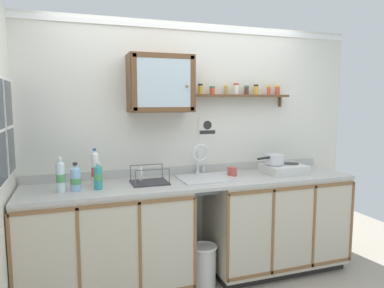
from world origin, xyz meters
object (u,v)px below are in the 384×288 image
at_px(saucepan, 275,159).
at_px(bottle_water_clear_1, 61,176).
at_px(dish_rack, 149,181).
at_px(sink, 206,180).
at_px(bottle_water_blue_3, 76,178).
at_px(mug, 232,171).
at_px(bottle_detergent_teal_0, 98,177).
at_px(hot_plate_stove, 284,169).
at_px(bottle_opaque_white_2, 95,169).
at_px(wall_cabinet, 161,84).
at_px(warning_sign, 207,128).
at_px(trash_bin, 203,265).

bearing_deg(saucepan, bottle_water_clear_1, -177.25).
bearing_deg(dish_rack, sink, 2.90).
bearing_deg(bottle_water_blue_3, mug, 4.73).
xyz_separation_m(bottle_detergent_teal_0, dish_rack, (0.43, 0.08, -0.08)).
bearing_deg(bottle_detergent_teal_0, dish_rack, 10.14).
height_order(bottle_water_clear_1, mug, bottle_water_clear_1).
bearing_deg(hot_plate_stove, bottle_detergent_teal_0, -177.87).
distance_m(bottle_opaque_white_2, wall_cabinet, 0.95).
bearing_deg(hot_plate_stove, warning_sign, 156.66).
height_order(bottle_water_clear_1, trash_bin, bottle_water_clear_1).
distance_m(saucepan, wall_cabinet, 1.33).
relative_size(hot_plate_stove, trash_bin, 1.00).
relative_size(bottle_detergent_teal_0, mug, 1.97).
xyz_separation_m(mug, wall_cabinet, (-0.66, 0.11, 0.82)).
height_order(sink, bottle_detergent_teal_0, sink).
bearing_deg(mug, hot_plate_stove, -5.85).
relative_size(hot_plate_stove, bottle_detergent_teal_0, 1.71).
xyz_separation_m(bottle_water_blue_3, mug, (1.42, 0.12, -0.06)).
bearing_deg(sink, bottle_detergent_teal_0, -173.87).
distance_m(bottle_water_clear_1, warning_sign, 1.46).
distance_m(bottle_water_blue_3, warning_sign, 1.36).
bearing_deg(bottle_opaque_white_2, mug, 0.33).
bearing_deg(bottle_water_clear_1, sink, 4.98).
bearing_deg(sink, wall_cabinet, 161.27).
xyz_separation_m(wall_cabinet, warning_sign, (0.51, 0.13, -0.42)).
distance_m(saucepan, warning_sign, 0.73).
distance_m(dish_rack, wall_cabinet, 0.87).
height_order(mug, trash_bin, mug).
distance_m(bottle_water_blue_3, mug, 1.43).
bearing_deg(hot_plate_stove, bottle_water_blue_3, -178.19).
height_order(saucepan, mug, saucepan).
bearing_deg(bottle_detergent_teal_0, warning_sign, 18.69).
xyz_separation_m(hot_plate_stove, bottle_opaque_white_2, (-1.81, 0.05, 0.10)).
height_order(sink, bottle_opaque_white_2, bottle_opaque_white_2).
bearing_deg(hot_plate_stove, bottle_water_clear_1, -178.02).
bearing_deg(bottle_water_clear_1, mug, 4.75).
bearing_deg(bottle_detergent_teal_0, hot_plate_stove, 2.13).
xyz_separation_m(bottle_water_blue_3, warning_sign, (1.26, 0.36, 0.35)).
bearing_deg(warning_sign, bottle_opaque_white_2, -167.06).
height_order(bottle_detergent_teal_0, trash_bin, bottle_detergent_teal_0).
relative_size(bottle_detergent_teal_0, bottle_water_blue_3, 1.00).
bearing_deg(hot_plate_stove, bottle_opaque_white_2, 178.47).
relative_size(bottle_water_clear_1, bottle_opaque_white_2, 0.87).
bearing_deg(dish_rack, wall_cabinet, 45.46).
distance_m(saucepan, dish_rack, 1.27).
relative_size(bottle_detergent_teal_0, warning_sign, 1.14).
bearing_deg(mug, wall_cabinet, 170.34).
relative_size(saucepan, bottle_opaque_white_2, 1.05).
height_order(warning_sign, trash_bin, warning_sign).
bearing_deg(dish_rack, bottle_water_blue_3, -173.15).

